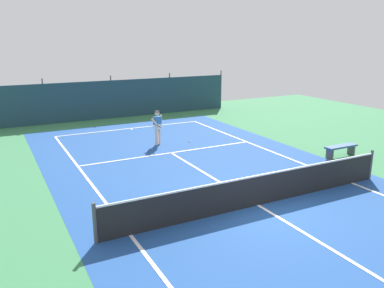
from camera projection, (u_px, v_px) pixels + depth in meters
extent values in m
plane|color=#387A4C|center=(258.00, 205.00, 12.12)|extent=(36.00, 36.00, 0.00)
cube|color=#1E478C|center=(258.00, 205.00, 12.12)|extent=(11.02, 26.60, 0.01)
cube|color=white|center=(131.00, 128.00, 22.29)|extent=(8.22, 0.10, 0.01)
cube|color=white|center=(130.00, 235.00, 10.28)|extent=(0.10, 23.80, 0.01)
cube|color=white|center=(352.00, 183.00, 13.96)|extent=(0.10, 23.80, 0.01)
cube|color=white|center=(171.00, 153.00, 17.59)|extent=(8.22, 0.10, 0.01)
cube|color=white|center=(258.00, 205.00, 12.12)|extent=(0.10, 12.80, 0.01)
cube|color=white|center=(131.00, 129.00, 22.17)|extent=(0.10, 0.30, 0.01)
cube|color=black|center=(258.00, 191.00, 12.00)|extent=(9.92, 0.03, 0.95)
cube|color=white|center=(259.00, 175.00, 11.87)|extent=(9.92, 0.04, 0.05)
cylinder|color=#47474C|center=(95.00, 224.00, 9.74)|extent=(0.10, 0.10, 1.10)
cylinder|color=#47474C|center=(371.00, 165.00, 14.22)|extent=(0.10, 0.10, 1.10)
cube|color=#1E3D4C|center=(112.00, 99.00, 24.91)|extent=(16.22, 0.06, 2.40)
cylinder|color=#595B60|center=(44.00, 102.00, 23.10)|extent=(0.08, 0.08, 2.70)
cylinder|color=#595B60|center=(112.00, 97.00, 24.92)|extent=(0.08, 0.08, 2.70)
cylinder|color=#595B60|center=(170.00, 93.00, 26.73)|extent=(0.08, 0.08, 2.70)
cylinder|color=#595B60|center=(221.00, 89.00, 28.55)|extent=(0.08, 0.08, 2.70)
cube|color=#234C1E|center=(110.00, 108.00, 25.59)|extent=(14.60, 0.70, 1.10)
cylinder|color=beige|center=(159.00, 136.00, 18.94)|extent=(0.12, 0.12, 0.82)
cylinder|color=beige|center=(156.00, 137.00, 18.79)|extent=(0.12, 0.12, 0.82)
cylinder|color=white|center=(157.00, 126.00, 18.74)|extent=(0.40, 0.40, 0.22)
cube|color=#2D6BB7|center=(157.00, 122.00, 18.68)|extent=(0.41, 0.31, 0.56)
sphere|color=beige|center=(157.00, 113.00, 18.57)|extent=(0.22, 0.22, 0.22)
cylinder|color=black|center=(157.00, 112.00, 18.55)|extent=(0.23, 0.23, 0.04)
cylinder|color=beige|center=(161.00, 121.00, 18.84)|extent=(0.09, 0.09, 0.58)
cylinder|color=beige|center=(155.00, 123.00, 18.43)|extent=(0.26, 0.53, 0.41)
cylinder|color=black|center=(159.00, 126.00, 18.23)|extent=(0.12, 0.27, 0.13)
torus|color=teal|center=(159.00, 122.00, 18.17)|extent=(0.33, 0.22, 0.29)
sphere|color=#CCDB33|center=(63.00, 137.00, 20.21)|extent=(0.07, 0.07, 0.07)
sphere|color=#CCDB33|center=(189.00, 142.00, 19.41)|extent=(0.07, 0.07, 0.07)
cube|color=maroon|center=(116.00, 99.00, 28.18)|extent=(1.93, 4.25, 0.80)
cube|color=#2D333D|center=(116.00, 90.00, 28.00)|extent=(1.59, 1.94, 0.56)
cylinder|color=black|center=(135.00, 106.00, 27.62)|extent=(0.24, 0.65, 0.64)
cylinder|color=black|center=(110.00, 108.00, 26.76)|extent=(0.24, 0.65, 0.64)
cylinder|color=black|center=(122.00, 101.00, 29.81)|extent=(0.24, 0.65, 0.64)
cylinder|color=black|center=(99.00, 103.00, 28.95)|extent=(0.24, 0.65, 0.64)
cube|color=#335184|center=(341.00, 146.00, 16.99)|extent=(1.60, 0.40, 0.08)
cube|color=#4C4C51|center=(330.00, 153.00, 16.75)|extent=(0.08, 0.36, 0.45)
cube|color=#4C4C51|center=(351.00, 149.00, 17.34)|extent=(0.08, 0.36, 0.45)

